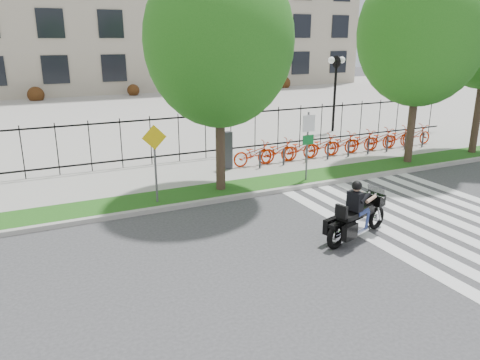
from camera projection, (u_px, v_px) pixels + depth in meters
name	position (u px, v px, depth m)	size (l,w,h in m)	color
ground	(295.00, 249.00, 11.98)	(120.00, 120.00, 0.00)	#373739
curb	(229.00, 198.00, 15.50)	(60.00, 0.20, 0.15)	#A19E97
grass_verge	(219.00, 191.00, 16.23)	(60.00, 1.50, 0.15)	#1F4C13
sidewalk	(194.00, 173.00, 18.38)	(60.00, 3.50, 0.15)	#A19D96
plaza	(109.00, 112.00, 33.52)	(80.00, 34.00, 0.10)	#A19D96
crosswalk_stripes	(432.00, 218.00, 13.98)	(5.70, 8.00, 0.01)	silver
iron_fence	(179.00, 138.00, 19.58)	(30.00, 0.06, 2.00)	black
lamp_post_right	(336.00, 75.00, 25.52)	(1.06, 0.70, 4.25)	black
street_tree_1	(219.00, 41.00, 14.79)	(4.79, 4.79, 7.68)	#35261D
street_tree_2	(421.00, 33.00, 18.28)	(4.98, 4.98, 8.06)	#35261D
bike_share_station	(341.00, 144.00, 20.84)	(11.11, 0.87, 1.50)	#2D2D33
sign_pole_regulatory	(308.00, 137.00, 16.80)	(0.50, 0.09, 2.50)	#59595B
sign_pole_warning	(155.00, 153.00, 14.47)	(0.78, 0.09, 2.49)	#59595B
motorcycle_rider	(358.00, 215.00, 12.42)	(2.49, 1.18, 1.98)	black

